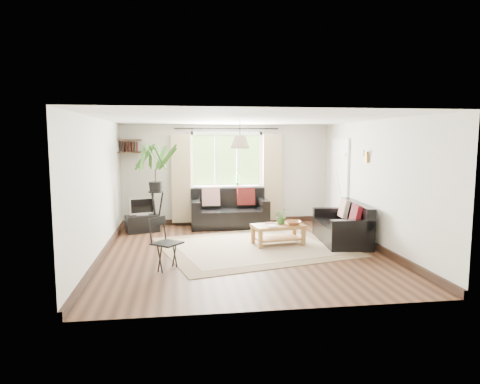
{
  "coord_description": "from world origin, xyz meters",
  "views": [
    {
      "loc": [
        -1.11,
        -7.56,
        2.03
      ],
      "look_at": [
        0.0,
        0.4,
        1.05
      ],
      "focal_mm": 32.0,
      "sensor_mm": 36.0,
      "label": 1
    }
  ],
  "objects": [
    {
      "name": "book_a",
      "position": [
        0.51,
        0.27,
        0.41
      ],
      "size": [
        0.19,
        0.25,
        0.02
      ],
      "primitive_type": "imported",
      "rotation": [
        0.0,
        0.0,
        0.08
      ],
      "color": "silver",
      "rests_on": "coffee_table"
    },
    {
      "name": "book_b",
      "position": [
        0.53,
        0.47,
        0.41
      ],
      "size": [
        0.2,
        0.25,
        0.02
      ],
      "primitive_type": "imported",
      "rotation": [
        0.0,
        0.0,
        0.17
      ],
      "color": "#512F20",
      "rests_on": "coffee_table"
    },
    {
      "name": "wall_left",
      "position": [
        -2.5,
        0.0,
        1.2
      ],
      "size": [
        0.02,
        5.5,
        2.4
      ],
      "primitive_type": "cube",
      "color": "beige",
      "rests_on": "floor"
    },
    {
      "name": "wall_back",
      "position": [
        0.0,
        2.75,
        1.2
      ],
      "size": [
        5.0,
        0.02,
        2.4
      ],
      "primitive_type": "cube",
      "color": "beige",
      "rests_on": "floor"
    },
    {
      "name": "sofa_back",
      "position": [
        0.01,
        2.25,
        0.42
      ],
      "size": [
        1.78,
        0.9,
        0.84
      ],
      "primitive_type": null,
      "rotation": [
        0.0,
        0.0,
        -0.01
      ],
      "color": "black",
      "rests_on": "floor"
    },
    {
      "name": "tv_stand",
      "position": [
        -1.97,
        1.97,
        0.19
      ],
      "size": [
        0.78,
        0.58,
        0.38
      ],
      "primitive_type": "cube",
      "rotation": [
        0.0,
        0.0,
        0.29
      ],
      "color": "black",
      "rests_on": "floor"
    },
    {
      "name": "table_plant",
      "position": [
        0.82,
        0.45,
        0.56
      ],
      "size": [
        0.34,
        0.31,
        0.32
      ],
      "primitive_type": "imported",
      "rotation": [
        0.0,
        0.0,
        0.24
      ],
      "color": "#335D25",
      "rests_on": "coffee_table"
    },
    {
      "name": "sill_plant",
      "position": [
        0.25,
        2.63,
        1.06
      ],
      "size": [
        0.14,
        0.1,
        0.27
      ],
      "primitive_type": "imported",
      "color": "#2D6023",
      "rests_on": "window"
    },
    {
      "name": "rug",
      "position": [
        0.24,
        0.29,
        0.01
      ],
      "size": [
        3.91,
        3.57,
        0.02
      ],
      "primitive_type": "cube",
      "rotation": [
        0.0,
        0.0,
        0.25
      ],
      "color": "beige",
      "rests_on": "floor"
    },
    {
      "name": "coffee_table",
      "position": [
        0.74,
        0.39,
        0.2
      ],
      "size": [
        1.05,
        0.68,
        0.4
      ],
      "primitive_type": null,
      "rotation": [
        0.0,
        0.0,
        0.16
      ],
      "color": "#955930",
      "rests_on": "floor"
    },
    {
      "name": "ceiling",
      "position": [
        0.0,
        0.0,
        2.4
      ],
      "size": [
        5.5,
        5.5,
        0.0
      ],
      "primitive_type": "plane",
      "rotation": [
        3.14,
        0.0,
        0.0
      ],
      "color": "white",
      "rests_on": "floor"
    },
    {
      "name": "bowl",
      "position": [
        1.04,
        0.35,
        0.44
      ],
      "size": [
        0.34,
        0.34,
        0.07
      ],
      "primitive_type": "imported",
      "rotation": [
        0.0,
        0.0,
        -0.14
      ],
      "color": "brown",
      "rests_on": "coffee_table"
    },
    {
      "name": "tv",
      "position": [
        -1.97,
        1.97,
        0.58
      ],
      "size": [
        0.57,
        0.33,
        0.41
      ],
      "primitive_type": null,
      "rotation": [
        0.0,
        0.0,
        0.29
      ],
      "color": "#A5A5AA",
      "rests_on": "tv_stand"
    },
    {
      "name": "sofa_right",
      "position": [
        2.04,
        0.43,
        0.38
      ],
      "size": [
        1.67,
        0.95,
        0.76
      ],
      "primitive_type": null,
      "rotation": [
        0.0,
        0.0,
        -1.66
      ],
      "color": "black",
      "rests_on": "floor"
    },
    {
      "name": "wall_front",
      "position": [
        0.0,
        -2.75,
        1.2
      ],
      "size": [
        5.0,
        0.02,
        2.4
      ],
      "primitive_type": "cube",
      "color": "beige",
      "rests_on": "floor"
    },
    {
      "name": "folding_chair",
      "position": [
        -1.34,
        -0.93,
        0.41
      ],
      "size": [
        0.6,
        0.6,
        0.82
      ],
      "primitive_type": null,
      "rotation": [
        0.0,
        0.0,
        0.89
      ],
      "color": "black",
      "rests_on": "floor"
    },
    {
      "name": "wall_right",
      "position": [
        2.5,
        0.0,
        1.2
      ],
      "size": [
        0.02,
        5.5,
        2.4
      ],
      "primitive_type": "cube",
      "color": "beige",
      "rests_on": "floor"
    },
    {
      "name": "pendant_lamp",
      "position": [
        0.0,
        0.4,
        2.05
      ],
      "size": [
        0.36,
        0.36,
        0.54
      ],
      "primitive_type": null,
      "color": "beige",
      "rests_on": "ceiling"
    },
    {
      "name": "corner_shelf",
      "position": [
        -2.25,
        2.5,
        1.89
      ],
      "size": [
        0.5,
        0.5,
        0.34
      ],
      "primitive_type": null,
      "color": "black",
      "rests_on": "wall_back"
    },
    {
      "name": "palm_stand",
      "position": [
        -1.66,
        2.0,
        0.98
      ],
      "size": [
        0.85,
        0.85,
        1.96
      ],
      "primitive_type": null,
      "rotation": [
        0.0,
        0.0,
        -0.13
      ],
      "color": "black",
      "rests_on": "floor"
    },
    {
      "name": "wall_sconce",
      "position": [
        2.43,
        0.3,
        1.74
      ],
      "size": [
        0.12,
        0.12,
        0.28
      ],
      "primitive_type": null,
      "color": "beige",
      "rests_on": "wall_right"
    },
    {
      "name": "floor",
      "position": [
        0.0,
        0.0,
        0.0
      ],
      "size": [
        5.5,
        5.5,
        0.0
      ],
      "primitive_type": "plane",
      "color": "black",
      "rests_on": "ground"
    },
    {
      "name": "door",
      "position": [
        2.47,
        1.7,
        1.0
      ],
      "size": [
        0.06,
        0.96,
        2.06
      ],
      "primitive_type": "cube",
      "color": "silver",
      "rests_on": "wall_right"
    },
    {
      "name": "window",
      "position": [
        0.0,
        2.71,
        1.55
      ],
      "size": [
        2.5,
        0.16,
        2.16
      ],
      "primitive_type": null,
      "color": "white",
      "rests_on": "wall_back"
    }
  ]
}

